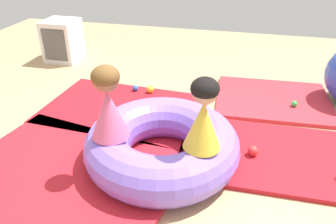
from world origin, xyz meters
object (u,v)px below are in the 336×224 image
(child_in_yellow, at_px, (203,115))
(play_ball_green, at_px, (294,104))
(play_ball_pink, at_px, (135,126))
(child_in_pink, at_px, (108,103))
(inflatable_cushion, at_px, (162,145))
(play_ball_yellow, at_px, (150,89))
(storage_cube, at_px, (62,41))
(play_ball_red, at_px, (253,151))
(play_ball_blue, at_px, (135,88))

(child_in_yellow, distance_m, play_ball_green, 1.66)
(play_ball_pink, bearing_deg, child_in_pink, -86.83)
(inflatable_cushion, bearing_deg, child_in_pink, -146.94)
(play_ball_yellow, height_order, storage_cube, storage_cube)
(child_in_pink, xyz_separation_m, child_in_yellow, (0.66, 0.02, -0.01))
(play_ball_red, bearing_deg, play_ball_blue, 145.17)
(play_ball_green, height_order, play_ball_red, play_ball_red)
(inflatable_cushion, height_order, play_ball_blue, inflatable_cushion)
(play_ball_green, height_order, play_ball_pink, play_ball_pink)
(child_in_pink, bearing_deg, storage_cube, -164.60)
(play_ball_red, xyz_separation_m, play_ball_blue, (-1.32, 0.92, -0.01))
(play_ball_red, height_order, storage_cube, storage_cube)
(play_ball_red, bearing_deg, play_ball_green, 67.10)
(play_ball_yellow, relative_size, storage_cube, 0.14)
(child_in_yellow, bearing_deg, play_ball_yellow, 160.33)
(play_ball_yellow, relative_size, play_ball_pink, 1.03)
(child_in_yellow, bearing_deg, storage_cube, 177.29)
(play_ball_yellow, height_order, play_ball_pink, play_ball_yellow)
(child_in_yellow, relative_size, play_ball_green, 8.15)
(child_in_yellow, relative_size, storage_cube, 0.91)
(play_ball_blue, bearing_deg, inflatable_cushion, -61.85)
(inflatable_cushion, height_order, child_in_yellow, child_in_yellow)
(inflatable_cushion, height_order, storage_cube, storage_cube)
(play_ball_yellow, xyz_separation_m, play_ball_pink, (0.08, -0.77, -0.00))
(play_ball_blue, bearing_deg, play_ball_red, -34.83)
(inflatable_cushion, distance_m, play_ball_blue, 1.30)
(play_ball_pink, xyz_separation_m, storage_cube, (-1.59, 1.57, 0.20))
(child_in_pink, relative_size, play_ball_pink, 6.81)
(play_ball_yellow, distance_m, storage_cube, 1.72)
(inflatable_cushion, bearing_deg, child_in_yellow, -30.21)
(play_ball_yellow, bearing_deg, child_in_yellow, -60.02)
(play_ball_red, xyz_separation_m, play_ball_yellow, (-1.14, 0.91, -0.00))
(inflatable_cushion, relative_size, play_ball_red, 14.20)
(inflatable_cushion, relative_size, child_in_pink, 2.27)
(inflatable_cushion, height_order, play_ball_green, inflatable_cushion)
(child_in_pink, height_order, play_ball_green, child_in_pink)
(child_in_yellow, bearing_deg, play_ball_green, 100.88)
(play_ball_red, relative_size, play_ball_pink, 1.09)
(child_in_pink, bearing_deg, play_ball_yellow, 162.99)
(inflatable_cushion, relative_size, child_in_yellow, 2.38)
(inflatable_cushion, distance_m, play_ball_pink, 0.52)
(inflatable_cushion, xyz_separation_m, child_in_pink, (-0.32, -0.21, 0.44))
(play_ball_blue, bearing_deg, play_ball_green, 1.16)
(child_in_pink, distance_m, play_ball_red, 1.24)
(play_ball_pink, bearing_deg, storage_cube, 135.36)
(play_ball_red, height_order, play_ball_pink, play_ball_red)
(child_in_pink, distance_m, play_ball_yellow, 1.45)
(inflatable_cushion, xyz_separation_m, play_ball_yellow, (-0.43, 1.14, -0.10))
(play_ball_blue, bearing_deg, child_in_pink, -78.02)
(inflatable_cushion, xyz_separation_m, play_ball_pink, (-0.36, 0.37, -0.10))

